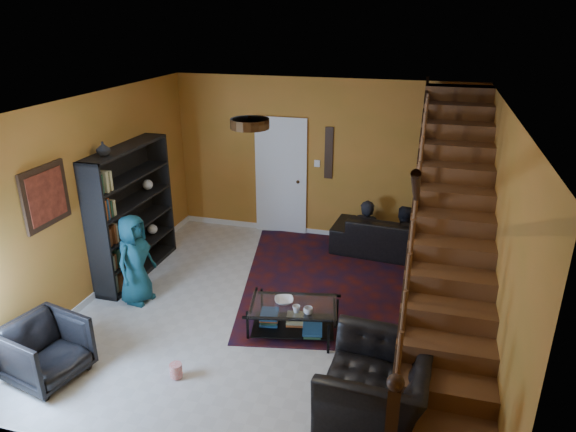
{
  "coord_description": "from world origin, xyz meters",
  "views": [
    {
      "loc": [
        1.75,
        -5.68,
        3.79
      ],
      "look_at": [
        0.07,
        0.4,
        1.28
      ],
      "focal_mm": 32.0,
      "sensor_mm": 36.0,
      "label": 1
    }
  ],
  "objects_px": {
    "armchair_left": "(46,350)",
    "coffee_table": "(293,317)",
    "sofa": "(402,237)",
    "armchair_right": "(376,386)",
    "bookshelf": "(133,214)"
  },
  "relations": [
    {
      "from": "armchair_right",
      "to": "coffee_table",
      "type": "height_order",
      "value": "armchair_right"
    },
    {
      "from": "bookshelf",
      "to": "sofa",
      "type": "distance_m",
      "value": 4.31
    },
    {
      "from": "sofa",
      "to": "coffee_table",
      "type": "distance_m",
      "value": 2.9
    },
    {
      "from": "armchair_right",
      "to": "coffee_table",
      "type": "xyz_separation_m",
      "value": [
        -1.15,
        1.18,
        -0.14
      ]
    },
    {
      "from": "armchair_left",
      "to": "coffee_table",
      "type": "height_order",
      "value": "armchair_left"
    },
    {
      "from": "bookshelf",
      "to": "armchair_left",
      "type": "relative_size",
      "value": 2.63
    },
    {
      "from": "armchair_left",
      "to": "coffee_table",
      "type": "distance_m",
      "value": 2.84
    },
    {
      "from": "bookshelf",
      "to": "sofa",
      "type": "xyz_separation_m",
      "value": [
        3.9,
        1.7,
        -0.64
      ]
    },
    {
      "from": "armchair_right",
      "to": "sofa",
      "type": "bearing_deg",
      "value": -176.69
    },
    {
      "from": "bookshelf",
      "to": "armchair_left",
      "type": "height_order",
      "value": "bookshelf"
    },
    {
      "from": "sofa",
      "to": "armchair_right",
      "type": "xyz_separation_m",
      "value": [
        0.0,
        -3.84,
        0.05
      ]
    },
    {
      "from": "bookshelf",
      "to": "armchair_right",
      "type": "height_order",
      "value": "bookshelf"
    },
    {
      "from": "bookshelf",
      "to": "armchair_right",
      "type": "distance_m",
      "value": 4.49
    },
    {
      "from": "sofa",
      "to": "armchair_left",
      "type": "bearing_deg",
      "value": 54.72
    },
    {
      "from": "sofa",
      "to": "armchair_right",
      "type": "relative_size",
      "value": 1.94
    }
  ]
}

